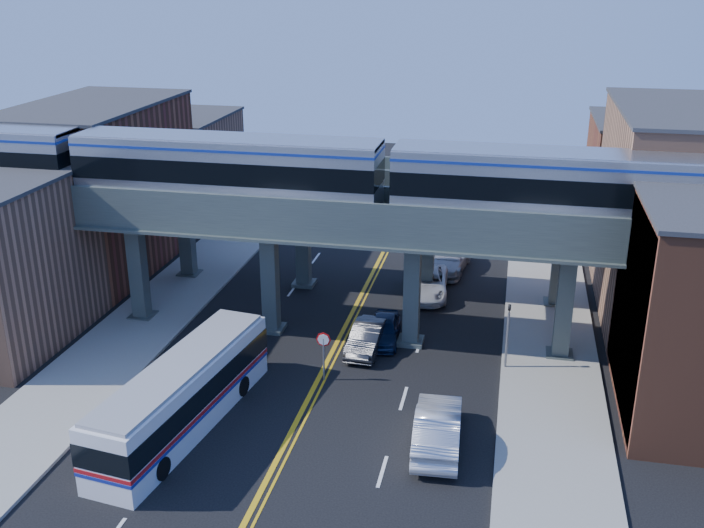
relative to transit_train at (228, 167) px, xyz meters
The scene contains 19 objects.
ground 13.81m from the transit_train, 52.47° to the right, with size 120.00×120.00×0.00m, color black.
sidewalk_west 10.96m from the transit_train, 159.52° to the left, with size 5.00×70.00×0.16m, color gray.
sidewalk_east 20.07m from the transit_train, ahead, with size 5.00×70.00×0.16m, color gray.
building_west_b 15.23m from the transit_train, 147.08° to the left, with size 8.00×14.00×11.00m, color brown.
building_west_c 24.96m from the transit_train, 120.47° to the left, with size 8.00×10.00×8.00m, color #996A4F.
building_east_b 26.14m from the transit_train, 17.98° to the left, with size 8.00×14.00×12.00m, color #996A4F.
building_east_c 32.75m from the transit_train, 40.43° to the left, with size 8.00×10.00×9.00m, color brown.
mural_panel 21.59m from the transit_train, 10.94° to the right, with size 0.10×9.50×9.50m, color teal.
elevated_viaduct_near 6.82m from the transit_train, ahead, with size 52.00×3.60×7.40m.
elevated_viaduct_far 9.77m from the transit_train, 48.72° to the left, with size 52.00×3.60×7.40m.
transit_train is the anchor object (origin of this frame).
stop_sign 11.20m from the transit_train, 37.80° to the right, with size 0.76×0.09×2.63m.
traffic_signal 17.04m from the transit_train, ahead, with size 0.15×0.18×4.10m.
transit_bus 13.11m from the transit_train, 82.91° to the right, with size 4.22×12.10×3.05m.
car_lane_a 12.27m from the transit_train, ahead, with size 1.69×4.21×1.43m, color #111E3F.
car_lane_b 11.85m from the transit_train, ahead, with size 1.57×4.50×1.48m, color #28282A.
car_lane_c 15.07m from the transit_train, 34.71° to the left, with size 2.64×5.72×1.59m, color silver.
car_lane_d 18.30m from the transit_train, 46.45° to the left, with size 2.43×5.98×1.74m, color #A4A3A8.
car_parked_curb 18.06m from the transit_train, 37.44° to the right, with size 1.95×5.58×1.84m, color #B7B7BC.
Camera 1 is at (8.89, -30.84, 19.46)m, focal length 40.00 mm.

